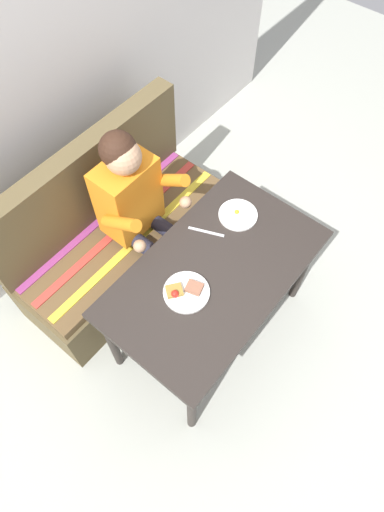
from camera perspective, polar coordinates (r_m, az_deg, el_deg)
ground_plane at (r=2.93m, az=2.30°, el=-8.98°), size 8.00×8.00×0.00m
back_wall at (r=2.53m, az=-21.51°, el=21.03°), size 4.40×0.10×2.60m
table at (r=2.34m, az=2.84°, el=-2.91°), size 1.20×0.70×0.73m
couch at (r=2.90m, az=-9.44°, el=2.55°), size 1.44×0.56×1.00m
person at (r=2.51m, az=-7.00°, el=6.56°), size 0.45×0.61×1.21m
plate_breakfast at (r=2.19m, az=-0.77°, el=-4.60°), size 0.23×0.23×0.05m
plate_eggs at (r=2.46m, az=5.94°, el=5.32°), size 0.22×0.22×0.04m
knife at (r=2.39m, az=1.84°, el=3.14°), size 0.09×0.19×0.00m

